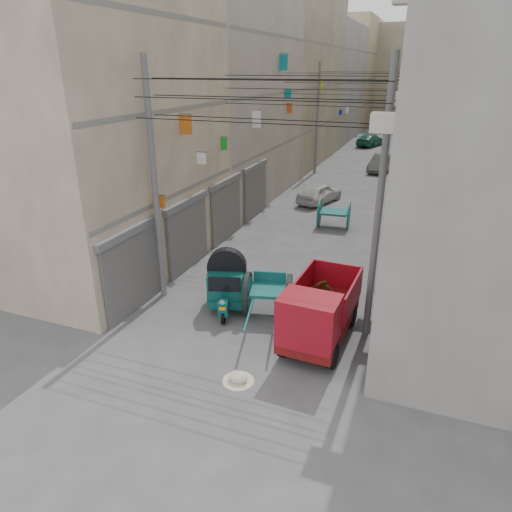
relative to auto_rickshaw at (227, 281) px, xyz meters
The scene contains 18 objects.
ground 6.24m from the auto_rickshaw, 79.69° to the right, with size 140.00×140.00×0.00m, color #4B4B4D.
building_row_left 29.41m from the auto_rickshaw, 103.80° to the left, with size 8.00×62.00×14.00m.
building_row_right 30.01m from the auto_rickshaw, 72.03° to the left, with size 8.00×62.00×14.00m.
end_cap_building 60.20m from the auto_rickshaw, 88.95° to the left, with size 22.00×10.00×13.00m, color tan.
shutters_left 5.17m from the auto_rickshaw, 123.15° to the left, with size 0.18×14.40×2.88m.
signboards 15.82m from the auto_rickshaw, 85.99° to the left, with size 8.22×40.52×5.67m.
ac_units 8.20m from the auto_rickshaw, 18.60° to the left, with size 0.70×6.55×3.35m.
utility_poles 11.40m from the auto_rickshaw, 84.24° to the left, with size 7.40×22.20×8.00m.
overhead_cables 10.22m from the auto_rickshaw, 82.46° to the left, with size 7.40×22.52×1.12m.
auto_rickshaw is the anchor object (origin of this frame).
tonga_cart 1.51m from the auto_rickshaw, ahead, with size 1.94×3.43×1.46m.
mini_truck 3.69m from the auto_rickshaw, 21.53° to the right, with size 1.76×3.68×2.03m.
second_cart 9.69m from the auto_rickshaw, 80.40° to the left, with size 1.68×1.51×1.38m.
feed_sack 4.21m from the auto_rickshaw, 61.92° to the right, with size 0.53×0.42×0.26m, color beige.
horse 3.23m from the auto_rickshaw, 16.61° to the right, with size 0.87×1.91×1.61m, color maroon.
distant_car_white 13.82m from the auto_rickshaw, 90.66° to the left, with size 1.43×3.54×1.21m, color silver.
distant_car_grey 24.43m from the auto_rickshaw, 84.75° to the left, with size 1.35×3.87×1.27m, color #4E524F.
distant_car_green 36.70m from the auto_rickshaw, 90.52° to the left, with size 1.71×4.21×1.22m, color #216047.
Camera 1 is at (4.78, -6.53, 7.62)m, focal length 32.00 mm.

